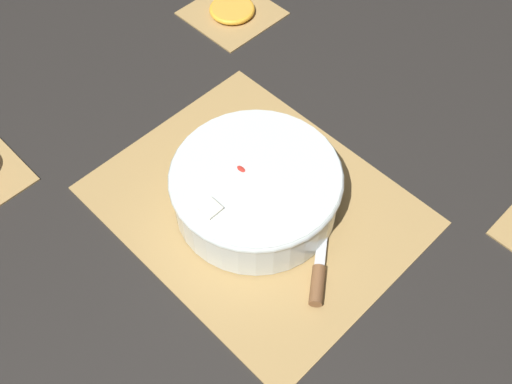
# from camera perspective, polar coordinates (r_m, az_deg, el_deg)

# --- Properties ---
(ground_plane) EXTENTS (6.00, 6.00, 0.00)m
(ground_plane) POSITION_cam_1_polar(r_m,az_deg,el_deg) (0.88, -0.00, -1.33)
(ground_plane) COLOR black
(bamboo_mat_center) EXTENTS (0.44, 0.36, 0.01)m
(bamboo_mat_center) POSITION_cam_1_polar(r_m,az_deg,el_deg) (0.88, -0.00, -1.22)
(bamboo_mat_center) COLOR #A8844C
(bamboo_mat_center) RESTS_ON ground_plane
(coaster_mat_near_right) EXTENTS (0.16, 0.16, 0.01)m
(coaster_mat_near_right) POSITION_cam_1_polar(r_m,az_deg,el_deg) (1.18, -2.28, 16.69)
(coaster_mat_near_right) COLOR #A8844C
(coaster_mat_near_right) RESTS_ON ground_plane
(fruit_salad_bowl) EXTENTS (0.24, 0.24, 0.08)m
(fruit_salad_bowl) POSITION_cam_1_polar(r_m,az_deg,el_deg) (0.84, -0.01, 0.52)
(fruit_salad_bowl) COLOR silver
(fruit_salad_bowl) RESTS_ON bamboo_mat_center
(paring_knife) EXTENTS (0.10, 0.12, 0.02)m
(paring_knife) POSITION_cam_1_polar(r_m,az_deg,el_deg) (0.81, 5.90, -8.37)
(paring_knife) COLOR silver
(paring_knife) RESTS_ON bamboo_mat_center
(orange_slice_whole) EXTENTS (0.09, 0.09, 0.01)m
(orange_slice_whole) POSITION_cam_1_polar(r_m,az_deg,el_deg) (1.18, -2.30, 16.99)
(orange_slice_whole) COLOR #F9A338
(orange_slice_whole) RESTS_ON coaster_mat_near_right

